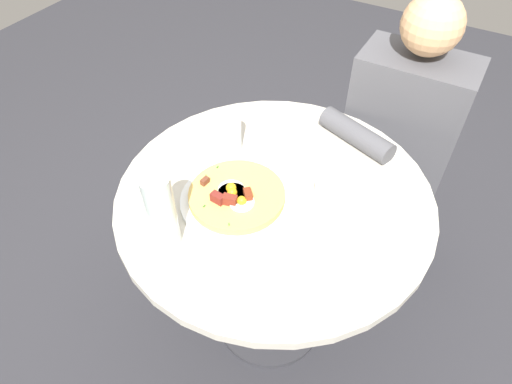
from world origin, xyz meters
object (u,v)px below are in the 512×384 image
at_px(breakfast_pizza, 236,195).
at_px(water_bottle, 161,212).
at_px(person_seated, 393,158).
at_px(salt_shaker, 320,188).
at_px(knife, 280,119).
at_px(fork, 270,119).
at_px(dining_table, 273,231).
at_px(water_glass, 230,131).
at_px(bread_plate, 284,285).
at_px(pizza_plate, 237,200).

height_order(breakfast_pizza, water_bottle, water_bottle).
relative_size(person_seated, salt_shaker, 24.72).
bearing_deg(salt_shaker, knife, -44.19).
bearing_deg(fork, breakfast_pizza, -18.22).
bearing_deg(dining_table, salt_shaker, -151.31).
xyz_separation_m(person_seated, water_glass, (0.42, 0.48, 0.29)).
height_order(breakfast_pizza, bread_plate, breakfast_pizza).
xyz_separation_m(pizza_plate, bread_plate, (-0.24, 0.18, -0.00)).
relative_size(breakfast_pizza, water_bottle, 1.19).
bearing_deg(water_glass, bread_plate, 135.69).
xyz_separation_m(pizza_plate, knife, (0.07, -0.39, 0.00)).
relative_size(person_seated, pizza_plate, 3.55).
bearing_deg(salt_shaker, dining_table, 28.69).
relative_size(bread_plate, water_bottle, 0.67).
distance_m(pizza_plate, water_glass, 0.24).
xyz_separation_m(dining_table, pizza_plate, (0.08, 0.08, 0.18)).
xyz_separation_m(breakfast_pizza, water_glass, (0.14, -0.19, 0.04)).
bearing_deg(water_bottle, salt_shaker, -127.64).
height_order(pizza_plate, water_glass, water_glass).
bearing_deg(dining_table, water_bottle, 61.20).
bearing_deg(pizza_plate, breakfast_pizza, 85.83).
bearing_deg(water_bottle, dining_table, -118.80).
xyz_separation_m(dining_table, salt_shaker, (-0.11, -0.06, 0.20)).
distance_m(breakfast_pizza, water_glass, 0.24).
relative_size(water_glass, water_bottle, 0.58).
relative_size(person_seated, breakfast_pizza, 4.21).
bearing_deg(person_seated, salt_shaker, 79.28).
bearing_deg(water_bottle, water_glass, -82.35).
distance_m(dining_table, water_glass, 0.34).
relative_size(pizza_plate, knife, 1.77).
height_order(fork, knife, same).
xyz_separation_m(person_seated, water_bottle, (0.37, 0.88, 0.34)).
distance_m(dining_table, bread_plate, 0.36).
height_order(person_seated, knife, person_seated).
bearing_deg(dining_table, breakfast_pizza, 46.97).
distance_m(pizza_plate, salt_shaker, 0.24).
bearing_deg(water_bottle, person_seated, -112.89).
relative_size(water_glass, salt_shaker, 2.88).
xyz_separation_m(dining_table, water_bottle, (0.16, 0.29, 0.29)).
distance_m(pizza_plate, bread_plate, 0.30).
bearing_deg(water_bottle, fork, -88.60).
bearing_deg(water_glass, dining_table, 153.47).
xyz_separation_m(fork, knife, (-0.03, -0.02, 0.00)).
bearing_deg(water_glass, water_bottle, 97.65).
distance_m(water_glass, salt_shaker, 0.33).
bearing_deg(pizza_plate, bread_plate, 143.00).
xyz_separation_m(dining_table, person_seated, (-0.21, -0.59, -0.05)).
bearing_deg(bread_plate, water_glass, -44.31).
relative_size(dining_table, water_bottle, 4.03).
distance_m(dining_table, breakfast_pizza, 0.23).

